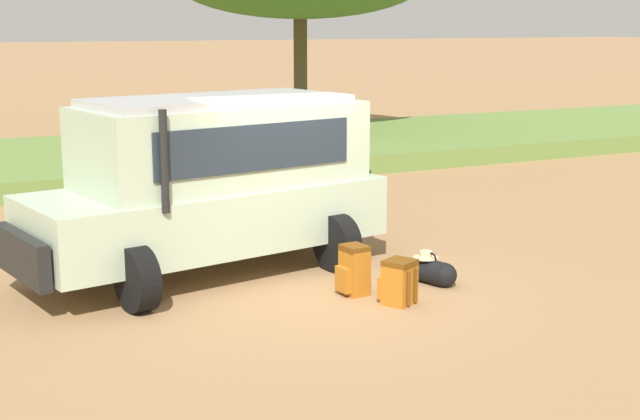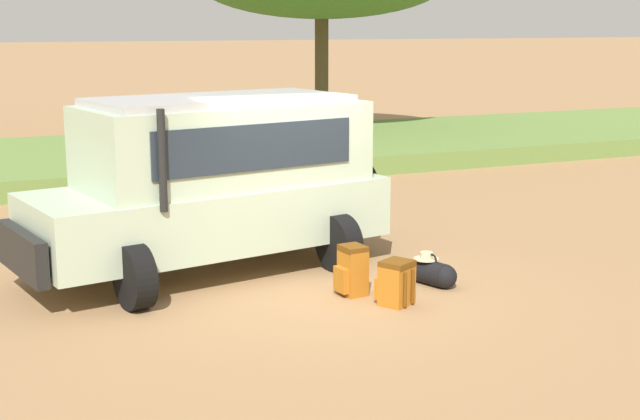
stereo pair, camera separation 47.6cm
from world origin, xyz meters
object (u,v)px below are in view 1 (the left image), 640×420
object	(u,v)px
safari_vehicle	(213,181)
duffel_bag_low_black_case	(431,271)
backpack_beside_front_wheel	(354,270)
backpack_cluster_center	(399,282)

from	to	relation	value
safari_vehicle	duffel_bag_low_black_case	world-z (taller)	safari_vehicle
backpack_beside_front_wheel	backpack_cluster_center	world-z (taller)	backpack_beside_front_wheel
safari_vehicle	backpack_beside_front_wheel	distance (m)	2.39
backpack_cluster_center	duffel_bag_low_black_case	xyz separation A→B (m)	(0.85, 0.56, -0.10)
backpack_beside_front_wheel	duffel_bag_low_black_case	distance (m)	1.17
backpack_beside_front_wheel	duffel_bag_low_black_case	world-z (taller)	backpack_beside_front_wheel
duffel_bag_low_black_case	backpack_cluster_center	bearing A→B (deg)	-146.63
safari_vehicle	backpack_beside_front_wheel	world-z (taller)	safari_vehicle
backpack_cluster_center	duffel_bag_low_black_case	distance (m)	1.02
backpack_beside_front_wheel	backpack_cluster_center	bearing A→B (deg)	-61.96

